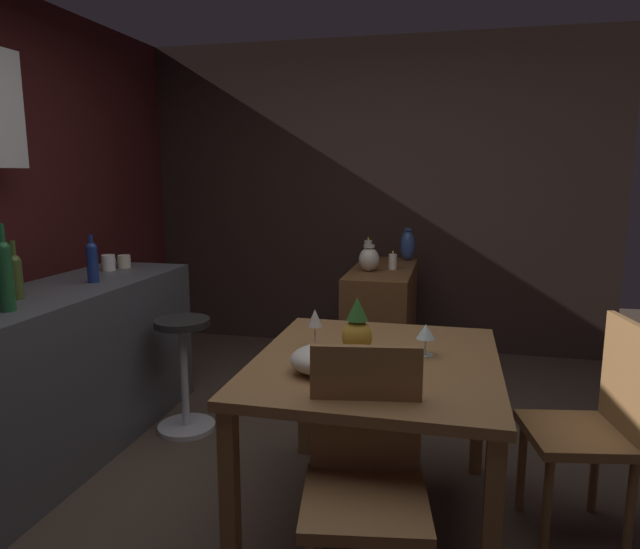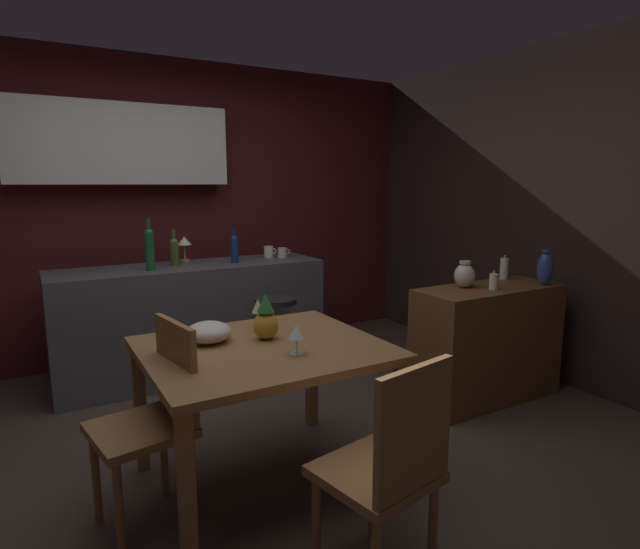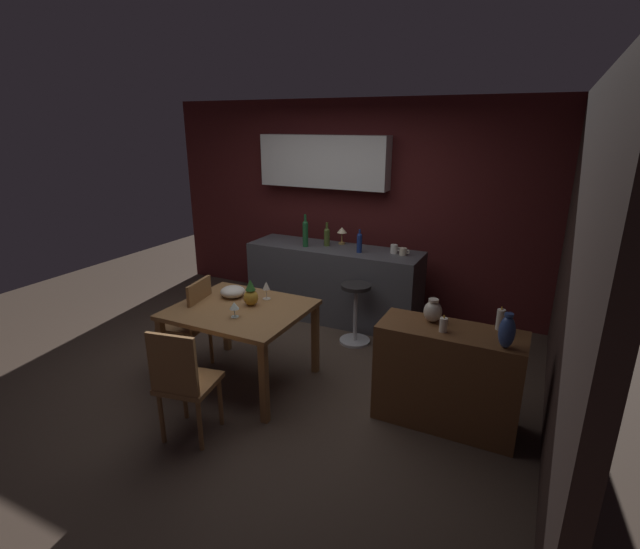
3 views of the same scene
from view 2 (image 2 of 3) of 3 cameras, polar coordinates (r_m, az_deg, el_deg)
ground_plane at (r=3.16m, az=-7.42°, el=-19.13°), size 9.00×9.00×0.00m
wall_kitchen_back at (r=4.74m, az=-18.34°, el=8.06°), size 5.20×0.33×2.60m
wall_side_right at (r=4.59m, az=21.52°, el=6.41°), size 0.10×4.40×2.60m
dining_table at (r=2.63m, az=-6.32°, el=-9.64°), size 1.15×1.00×0.74m
kitchen_counter at (r=4.29m, az=-13.95°, el=-4.91°), size 2.10×0.60×0.90m
sideboard_cabinet at (r=3.90m, az=18.02°, el=-7.24°), size 1.10×0.44×0.82m
chair_near_window at (r=2.50m, az=-17.86°, el=-14.67°), size 0.46×0.46×0.93m
chair_by_doorway at (r=2.05m, az=7.68°, el=-20.45°), size 0.47×0.47×0.92m
bar_stool at (r=4.01m, az=-4.88°, el=-7.04°), size 0.34×0.34×0.67m
wine_glass_left at (r=2.44m, az=-2.62°, el=-6.54°), size 0.08×0.08×0.14m
wine_glass_right at (r=2.86m, az=-6.93°, el=-3.62°), size 0.07×0.07×0.17m
pineapple_centerpiece at (r=2.68m, az=-6.04°, el=-5.02°), size 0.13×0.13×0.24m
fruit_bowl at (r=2.69m, az=-12.28°, el=-6.27°), size 0.23×0.23×0.10m
wine_bottle_green at (r=4.00m, az=-18.40°, el=2.91°), size 0.07×0.07×0.39m
wine_bottle_olive at (r=4.19m, az=-15.88°, el=2.64°), size 0.07×0.07×0.29m
wine_bottle_cobalt at (r=4.22m, az=-9.48°, el=2.95°), size 0.06×0.06×0.27m
cup_cream at (r=4.52m, az=-4.19°, el=2.47°), size 0.12×0.08×0.08m
cup_white at (r=4.51m, az=-5.72°, el=2.52°), size 0.12×0.08×0.10m
counter_lamp at (r=4.37m, az=-14.83°, el=3.37°), size 0.12×0.12×0.21m
pillar_candle_tall at (r=3.71m, az=18.72°, el=-0.76°), size 0.06×0.06×0.14m
pillar_candle_short at (r=4.13m, az=19.76°, el=0.61°), size 0.06×0.06×0.19m
vase_ceramic_blue at (r=4.00m, az=23.73°, el=0.64°), size 0.11×0.11×0.26m
vase_ceramic_ivory at (r=3.72m, az=15.76°, el=-0.07°), size 0.14×0.14×0.19m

